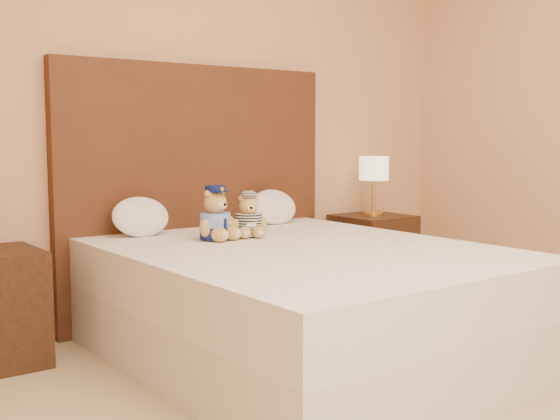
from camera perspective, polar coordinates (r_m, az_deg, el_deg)
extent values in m
cube|color=tan|center=(4.23, -7.11, 9.57)|extent=(4.00, 0.04, 2.70)
cube|color=white|center=(3.48, 1.89, -9.59)|extent=(1.60, 2.00, 0.30)
cube|color=white|center=(3.41, 1.90, -5.13)|extent=(1.60, 2.00, 0.25)
cube|color=#482515|center=(4.20, -6.73, 1.40)|extent=(1.75, 0.08, 1.50)
cube|color=#3D2513|center=(4.85, 7.55, -3.66)|extent=(0.45, 0.45, 0.55)
cylinder|color=gold|center=(4.81, 7.59, -0.31)|extent=(0.14, 0.14, 0.02)
cylinder|color=gold|center=(4.79, 7.61, 1.24)|extent=(0.02, 0.02, 0.26)
cylinder|color=#F3E7BE|center=(4.78, 7.64, 3.39)|extent=(0.20, 0.20, 0.16)
ellipsoid|color=white|center=(3.84, -11.26, -0.38)|extent=(0.33, 0.21, 0.23)
ellipsoid|color=white|center=(4.29, -0.53, 0.39)|extent=(0.32, 0.21, 0.23)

